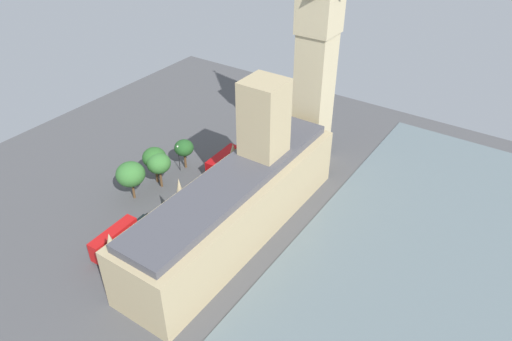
% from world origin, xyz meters
% --- Properties ---
extents(ground_plane, '(141.80, 141.80, 0.00)m').
position_xyz_m(ground_plane, '(0.00, 0.00, 0.00)').
color(ground_plane, '#4C4C4F').
extents(river_thames, '(42.78, 127.62, 0.25)m').
position_xyz_m(river_thames, '(-34.51, 0.00, 0.12)').
color(river_thames, slate).
rests_on(river_thames, ground).
extents(parliament_building, '(13.99, 55.18, 29.57)m').
position_xyz_m(parliament_building, '(-1.99, -1.45, 8.01)').
color(parliament_building, tan).
rests_on(parliament_building, ground).
extents(clock_tower, '(8.27, 8.27, 56.42)m').
position_xyz_m(clock_tower, '(-0.63, -33.19, 29.20)').
color(clock_tower, '#CCBA8E').
rests_on(clock_tower, ground).
extents(double_decker_bus_under_trees, '(2.97, 10.59, 4.75)m').
position_xyz_m(double_decker_bus_under_trees, '(13.86, -16.24, 2.63)').
color(double_decker_bus_under_trees, '#B20C0F').
rests_on(double_decker_bus_under_trees, ground).
extents(car_dark_green_kerbside, '(2.01, 4.80, 1.74)m').
position_xyz_m(car_dark_green_kerbside, '(13.71, -7.67, 0.89)').
color(car_dark_green_kerbside, '#19472D').
rests_on(car_dark_green_kerbside, ground).
extents(car_white_near_tower, '(2.07, 4.14, 1.74)m').
position_xyz_m(car_white_near_tower, '(13.15, 0.67, 0.89)').
color(car_white_near_tower, silver).
rests_on(car_white_near_tower, ground).
extents(car_black_far_end, '(2.22, 4.73, 1.74)m').
position_xyz_m(car_black_far_end, '(15.35, 8.97, 0.89)').
color(car_black_far_end, black).
rests_on(car_black_far_end, ground).
extents(double_decker_bus_midblock, '(2.96, 10.59, 4.75)m').
position_xyz_m(double_decker_bus_midblock, '(14.42, 17.30, 2.63)').
color(double_decker_bus_midblock, red).
rests_on(double_decker_bus_midblock, ground).
extents(pedestrian_trailing, '(0.69, 0.63, 1.66)m').
position_xyz_m(pedestrian_trailing, '(7.19, -11.82, 0.75)').
color(pedestrian_trailing, maroon).
rests_on(pedestrian_trailing, ground).
extents(pedestrian_by_river_gate, '(0.49, 0.59, 1.59)m').
position_xyz_m(pedestrian_by_river_gate, '(7.74, 13.23, 0.71)').
color(pedestrian_by_river_gate, navy).
rests_on(pedestrian_by_river_gate, ground).
extents(plane_tree_leading, '(4.64, 4.64, 7.55)m').
position_xyz_m(plane_tree_leading, '(22.32, -12.30, 5.53)').
color(plane_tree_leading, brown).
rests_on(plane_tree_leading, ground).
extents(plane_tree_corner, '(5.40, 5.40, 9.03)m').
position_xyz_m(plane_tree_corner, '(23.77, -3.93, 6.69)').
color(plane_tree_corner, brown).
rests_on(plane_tree_corner, ground).
extents(plane_tree_opposite_hall, '(5.40, 5.40, 8.65)m').
position_xyz_m(plane_tree_opposite_hall, '(21.66, -3.12, 6.31)').
color(plane_tree_opposite_hall, brown).
rests_on(plane_tree_opposite_hall, ground).
extents(plane_tree_slot_10, '(6.35, 6.35, 9.08)m').
position_xyz_m(plane_tree_slot_10, '(23.69, 3.51, 6.36)').
color(plane_tree_slot_10, brown).
rests_on(plane_tree_slot_10, ground).
extents(street_lamp_slot_11, '(0.56, 0.56, 6.94)m').
position_xyz_m(street_lamp_slot_11, '(22.62, -10.57, 4.78)').
color(street_lamp_slot_11, black).
rests_on(street_lamp_slot_11, ground).
extents(street_lamp_slot_12, '(0.56, 0.56, 6.50)m').
position_xyz_m(street_lamp_slot_12, '(22.20, -3.05, 4.52)').
color(street_lamp_slot_12, black).
rests_on(street_lamp_slot_12, ground).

